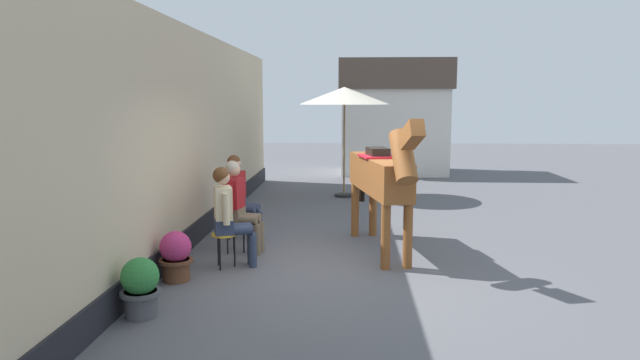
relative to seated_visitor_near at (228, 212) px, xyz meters
The scene contains 10 objects.
ground_plane 3.49m from the seated_visitor_near, 62.31° to the left, with size 40.00×40.00×0.00m, color #56565B.
pub_facade_wall 1.95m from the seated_visitor_near, 122.45° to the left, with size 0.34×14.00×3.40m.
distant_cottage 11.05m from the seated_visitor_near, 74.27° to the left, with size 3.40×2.60×3.50m.
seated_visitor_near is the anchor object (origin of this frame).
seated_visitor_middle 0.77m from the seated_visitor_near, 91.00° to the left, with size 0.61×0.48×1.39m.
seated_visitor_far 1.64m from the seated_visitor_near, 95.93° to the left, with size 0.61×0.48×1.39m.
saddled_horse_center 2.32m from the seated_visitor_near, 22.74° to the left, with size 0.90×2.96×2.06m.
flower_planter_near 1.97m from the seated_visitor_near, 106.70° to the right, with size 0.43×0.43×0.64m.
flower_planter_far 0.93m from the seated_visitor_near, 131.73° to the right, with size 0.43×0.43×0.64m.
cafe_parasol 6.29m from the seated_visitor_near, 75.73° to the left, with size 2.10×2.10×2.58m.
Camera 1 is at (0.07, -7.55, 2.28)m, focal length 32.11 mm.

